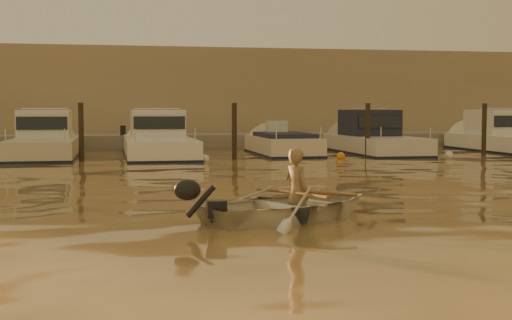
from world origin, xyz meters
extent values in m
plane|color=brown|center=(0.00, 0.00, 0.00)|extent=(160.00, 160.00, 0.00)
imported|color=silver|center=(-1.58, 0.11, 0.22)|extent=(3.90, 3.43, 0.67)
imported|color=#927149|center=(-1.49, 0.15, 0.43)|extent=(0.53, 0.63, 1.46)
cylinder|color=brown|center=(-1.35, 0.22, 0.42)|extent=(1.29, 1.73, 0.13)
cylinder|color=brown|center=(-1.54, 0.13, 0.42)|extent=(0.57, 2.05, 0.13)
cylinder|color=#2D2319|center=(-5.50, 13.80, 0.90)|extent=(0.18, 0.18, 2.20)
cylinder|color=#2D2319|center=(-0.20, 13.80, 0.90)|extent=(0.18, 0.18, 2.20)
cylinder|color=#2D2319|center=(4.80, 13.80, 0.90)|extent=(0.18, 0.18, 2.20)
cylinder|color=#2D2319|center=(9.50, 13.80, 0.90)|extent=(0.18, 0.18, 2.20)
sphere|color=orange|center=(-7.78, 13.86, 0.10)|extent=(0.30, 0.30, 0.30)
sphere|color=silver|center=(-1.40, 12.71, 0.10)|extent=(0.30, 0.30, 0.30)
sphere|color=orange|center=(3.55, 13.12, 0.10)|extent=(0.30, 0.30, 0.30)
sphere|color=silver|center=(7.60, 12.87, 0.10)|extent=(0.30, 0.30, 0.30)
cube|color=gray|center=(0.00, 21.50, 0.15)|extent=(52.00, 4.00, 1.00)
cube|color=#9E8466|center=(0.00, 27.00, 2.40)|extent=(46.00, 7.00, 4.80)
camera|label=1|loc=(-4.48, -11.17, 1.81)|focal=50.00mm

